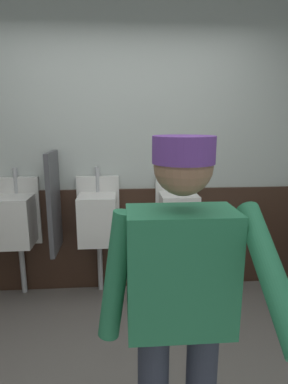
% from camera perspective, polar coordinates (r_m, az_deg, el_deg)
% --- Properties ---
extents(wall_back, '(4.76, 0.12, 2.70)m').
position_cam_1_polar(wall_back, '(3.04, -3.77, 7.00)').
color(wall_back, silver).
rests_on(wall_back, ground_plane).
extents(wainscot_band_back, '(4.16, 0.03, 1.02)m').
position_cam_1_polar(wainscot_band_back, '(3.17, -3.54, -8.50)').
color(wainscot_band_back, '#382319').
rests_on(wainscot_band_back, ground_plane).
extents(urinal_left, '(0.40, 0.34, 1.24)m').
position_cam_1_polar(urinal_left, '(3.10, -22.41, -4.70)').
color(urinal_left, white).
rests_on(urinal_left, ground_plane).
extents(urinal_middle, '(0.40, 0.34, 1.24)m').
position_cam_1_polar(urinal_middle, '(2.95, -8.39, -4.70)').
color(urinal_middle, white).
rests_on(urinal_middle, ground_plane).
extents(urinal_right, '(0.40, 0.34, 1.24)m').
position_cam_1_polar(urinal_right, '(2.99, 6.15, -4.40)').
color(urinal_right, white).
rests_on(urinal_right, ground_plane).
extents(privacy_divider_panel, '(0.04, 0.40, 0.90)m').
position_cam_1_polar(privacy_divider_panel, '(2.89, -16.05, -1.87)').
color(privacy_divider_panel, '#4C4C51').
extents(person, '(0.66, 0.60, 1.60)m').
position_cam_1_polar(person, '(1.39, 6.59, -17.84)').
color(person, '#2D3342').
rests_on(person, ground_plane).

